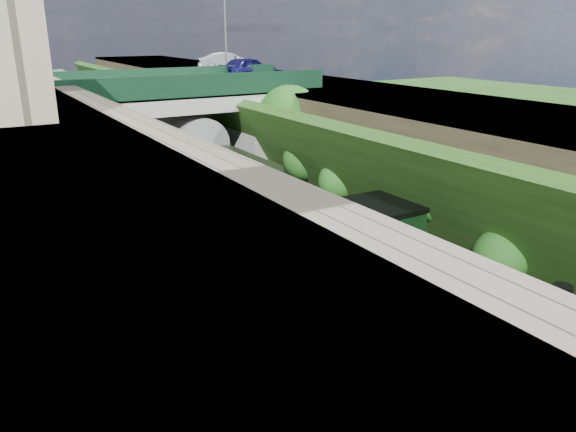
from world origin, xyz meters
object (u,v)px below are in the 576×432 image
object	(u,v)px
tree	(290,120)
tender	(298,234)
car_blue	(248,68)
road_bridge	(181,129)
lamppost	(226,27)
locomotive	(430,301)
car_silver	(228,62)

from	to	relation	value
tree	tender	size ratio (longest dim) A/B	1.10
car_blue	road_bridge	bearing A→B (deg)	100.50
tree	lamppost	bearing A→B (deg)	82.54
car_blue	lamppost	bearing A→B (deg)	-24.36
tender	locomotive	bearing A→B (deg)	-90.00
road_bridge	tender	world-z (taller)	road_bridge
tree	lamppost	xyz separation A→B (m)	(1.47, 11.26, 4.92)
lamppost	tender	size ratio (longest dim) A/B	1.00
car_silver	road_bridge	bearing A→B (deg)	159.80
lamppost	car_silver	bearing A→B (deg)	63.53
road_bridge	tree	xyz separation A→B (m)	(4.97, -3.69, 0.57)
car_blue	locomotive	bearing A→B (deg)	146.12
locomotive	car_blue	bearing A→B (deg)	75.85
tender	car_silver	bearing A→B (deg)	71.58
lamppost	car_blue	size ratio (longest dim) A/B	1.39
road_bridge	lamppost	distance (m)	11.35
road_bridge	car_blue	size ratio (longest dim) A/B	3.70
road_bridge	car_silver	world-z (taller)	car_silver
lamppost	car_blue	distance (m)	4.77
road_bridge	lamppost	bearing A→B (deg)	49.58
car_blue	tender	world-z (taller)	car_blue
locomotive	tender	xyz separation A→B (m)	(-0.00, 7.36, -0.27)
locomotive	tender	bearing A→B (deg)	90.00
road_bridge	car_silver	xyz separation A→B (m)	(7.77, 10.23, 2.92)
car_silver	locomotive	distance (m)	31.27
car_blue	car_silver	xyz separation A→B (m)	(1.65, 6.66, 0.01)
road_bridge	car_silver	size ratio (longest dim) A/B	3.52
road_bridge	locomotive	bearing A→B (deg)	-89.26
lamppost	road_bridge	bearing A→B (deg)	-130.42
road_bridge	car_blue	world-z (taller)	car_blue
tree	car_blue	bearing A→B (deg)	81.00
car_blue	tender	bearing A→B (deg)	140.03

